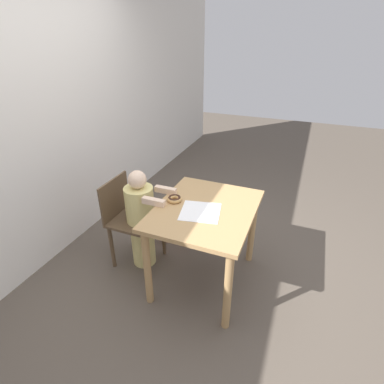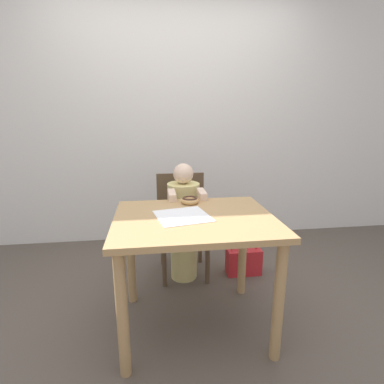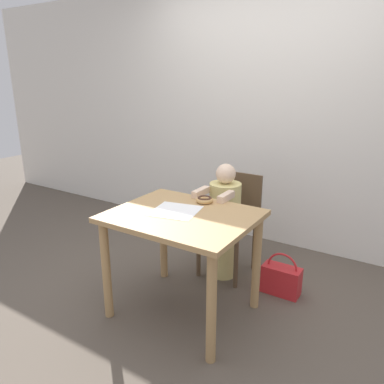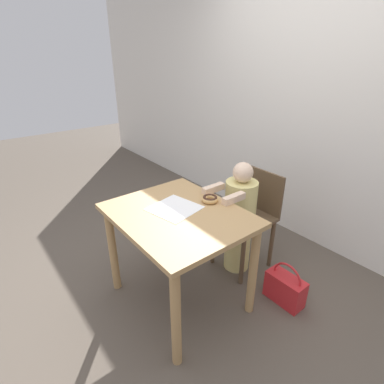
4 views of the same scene
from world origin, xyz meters
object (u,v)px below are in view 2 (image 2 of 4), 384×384
object	(u,v)px
child_figure	(184,223)
handbag	(244,260)
donut	(190,200)
chair	(183,220)

from	to	relation	value
child_figure	handbag	world-z (taller)	child_figure
child_figure	donut	xyz separation A→B (m)	(0.00, -0.33, 0.29)
child_figure	donut	distance (m)	0.44
donut	handbag	distance (m)	0.88
child_figure	donut	world-z (taller)	child_figure
donut	chair	bearing A→B (deg)	90.50
chair	donut	bearing A→B (deg)	-89.50
child_figure	donut	bearing A→B (deg)	-89.33
donut	handbag	bearing A→B (deg)	32.61
chair	child_figure	world-z (taller)	child_figure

